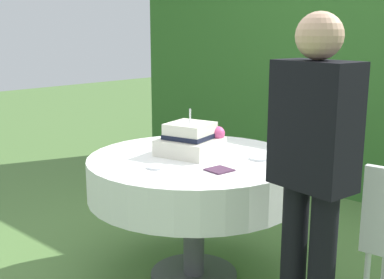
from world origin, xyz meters
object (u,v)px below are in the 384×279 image
object	(u,v)px
napkin_stack	(219,170)
standing_person	(312,170)
serving_plate_far	(157,167)
cake_table	(194,177)
wedding_cake	(191,140)
serving_plate_near	(191,140)
serving_plate_right	(213,138)
serving_plate_left	(260,158)

from	to	relation	value
napkin_stack	standing_person	size ratio (longest dim) A/B	0.08
serving_plate_far	cake_table	bearing A→B (deg)	92.48
wedding_cake	serving_plate_near	bearing A→B (deg)	133.20
wedding_cake	serving_plate_near	distance (m)	0.39
cake_table	napkin_stack	distance (m)	0.35
serving_plate_right	serving_plate_near	bearing A→B (deg)	-119.21
serving_plate_left	serving_plate_right	world-z (taller)	same
serving_plate_left	napkin_stack	size ratio (longest dim) A/B	1.01
serving_plate_far	napkin_stack	size ratio (longest dim) A/B	0.83
standing_person	cake_table	bearing A→B (deg)	164.89
serving_plate_right	cake_table	bearing A→B (deg)	-62.82
serving_plate_near	serving_plate_left	size ratio (longest dim) A/B	1.11
serving_plate_near	serving_plate_far	bearing A→B (deg)	-62.47
cake_table	serving_plate_left	world-z (taller)	serving_plate_left
serving_plate_right	serving_plate_far	bearing A→B (deg)	-72.25
serving_plate_near	standing_person	size ratio (longest dim) A/B	0.09
serving_plate_left	serving_plate_right	xyz separation A→B (m)	(-0.56, 0.24, 0.00)
serving_plate_right	napkin_stack	distance (m)	0.80
serving_plate_far	serving_plate_left	bearing A→B (deg)	60.59
serving_plate_far	napkin_stack	xyz separation A→B (m)	(0.29, 0.20, -0.00)
serving_plate_near	serving_plate_left	world-z (taller)	same
cake_table	napkin_stack	size ratio (longest dim) A/B	10.24
serving_plate_far	serving_plate_left	world-z (taller)	same
serving_plate_right	wedding_cake	bearing A→B (deg)	-67.14
standing_person	serving_plate_far	bearing A→B (deg)	-175.53
serving_plate_left	serving_plate_right	distance (m)	0.61
serving_plate_right	standing_person	world-z (taller)	standing_person
cake_table	serving_plate_far	size ratio (longest dim) A/B	12.26
napkin_stack	serving_plate_near	bearing A→B (deg)	144.61
cake_table	napkin_stack	bearing A→B (deg)	-22.65
standing_person	serving_plate_right	bearing A→B (deg)	148.59
serving_plate_near	serving_plate_right	world-z (taller)	same
napkin_stack	standing_person	xyz separation A→B (m)	(0.62, -0.12, 0.15)
serving_plate_left	serving_plate_right	bearing A→B (deg)	157.07
wedding_cake	napkin_stack	bearing A→B (deg)	-24.51
serving_plate_far	serving_plate_right	distance (m)	0.82
serving_plate_right	napkin_stack	xyz separation A→B (m)	(0.54, -0.59, -0.00)
wedding_cake	serving_plate_far	bearing A→B (deg)	-78.64
serving_plate_far	standing_person	distance (m)	0.93
cake_table	serving_plate_near	bearing A→B (deg)	135.30
cake_table	serving_plate_right	distance (m)	0.53
serving_plate_right	standing_person	bearing A→B (deg)	-31.41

